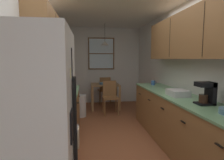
# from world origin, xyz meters

# --- Properties ---
(ground_plane) EXTENTS (12.00, 12.00, 0.00)m
(ground_plane) POSITION_xyz_m (0.00, 1.00, 0.00)
(ground_plane) COLOR brown
(wall_left) EXTENTS (0.10, 9.00, 2.55)m
(wall_left) POSITION_xyz_m (-1.35, 1.00, 1.27)
(wall_left) COLOR silver
(wall_left) RESTS_ON ground
(wall_right) EXTENTS (0.10, 9.00, 2.55)m
(wall_right) POSITION_xyz_m (1.35, 1.00, 1.27)
(wall_right) COLOR silver
(wall_right) RESTS_ON ground
(wall_back) EXTENTS (4.40, 0.10, 2.55)m
(wall_back) POSITION_xyz_m (0.00, 3.65, 1.27)
(wall_back) COLOR silver
(wall_back) RESTS_ON ground
(ceiling_slab) EXTENTS (4.40, 9.00, 0.08)m
(ceiling_slab) POSITION_xyz_m (0.00, 1.00, 2.59)
(ceiling_slab) COLOR white
(refrigerator) EXTENTS (0.69, 0.77, 1.72)m
(refrigerator) POSITION_xyz_m (-0.97, -1.26, 0.86)
(refrigerator) COLOR white
(refrigerator) RESTS_ON ground
(stove_range) EXTENTS (0.66, 0.61, 1.10)m
(stove_range) POSITION_xyz_m (-0.99, -0.55, 0.47)
(stove_range) COLOR black
(stove_range) RESTS_ON ground
(microwave_over_range) EXTENTS (0.39, 0.57, 0.34)m
(microwave_over_range) POSITION_xyz_m (-1.11, -0.55, 1.67)
(microwave_over_range) COLOR silver
(counter_left) EXTENTS (0.64, 1.80, 0.90)m
(counter_left) POSITION_xyz_m (-1.00, 0.66, 0.45)
(counter_left) COLOR olive
(counter_left) RESTS_ON ground
(upper_cabinets_left) EXTENTS (0.33, 1.88, 0.70)m
(upper_cabinets_left) POSITION_xyz_m (-1.14, 0.61, 1.87)
(upper_cabinets_left) COLOR olive
(counter_right) EXTENTS (0.64, 3.28, 0.90)m
(counter_right) POSITION_xyz_m (1.00, 0.08, 0.45)
(counter_right) COLOR olive
(counter_right) RESTS_ON ground
(upper_cabinets_right) EXTENTS (0.33, 2.96, 0.76)m
(upper_cabinets_right) POSITION_xyz_m (1.14, 0.03, 1.88)
(upper_cabinets_right) COLOR olive
(dining_table) EXTENTS (0.84, 0.74, 0.74)m
(dining_table) POSITION_xyz_m (0.03, 2.83, 0.61)
(dining_table) COLOR olive
(dining_table) RESTS_ON ground
(dining_chair_near) EXTENTS (0.41, 0.41, 0.90)m
(dining_chair_near) POSITION_xyz_m (0.11, 2.26, 0.50)
(dining_chair_near) COLOR olive
(dining_chair_near) RESTS_ON ground
(dining_chair_far) EXTENTS (0.45, 0.45, 0.90)m
(dining_chair_far) POSITION_xyz_m (0.06, 3.41, 0.50)
(dining_chair_far) COLOR olive
(dining_chair_far) RESTS_ON ground
(pendant_light) EXTENTS (0.25, 0.25, 0.64)m
(pendant_light) POSITION_xyz_m (0.03, 2.83, 1.96)
(pendant_light) COLOR black
(back_window) EXTENTS (0.88, 0.05, 1.07)m
(back_window) POSITION_xyz_m (-0.02, 3.58, 1.68)
(back_window) COLOR brown
(trash_bin) EXTENTS (0.30, 0.30, 0.57)m
(trash_bin) POSITION_xyz_m (-0.70, 2.07, 0.29)
(trash_bin) COLOR silver
(trash_bin) RESTS_ON ground
(storage_canister) EXTENTS (0.11, 0.11, 0.20)m
(storage_canister) POSITION_xyz_m (-1.00, -0.12, 1.00)
(storage_canister) COLOR #265999
(storage_canister) RESTS_ON counter_left
(dish_towel) EXTENTS (0.02, 0.16, 0.24)m
(dish_towel) POSITION_xyz_m (-0.64, -0.39, 0.50)
(dish_towel) COLOR beige
(coffee_maker) EXTENTS (0.22, 0.18, 0.30)m
(coffee_maker) POSITION_xyz_m (1.05, -0.50, 1.06)
(coffee_maker) COLOR black
(coffee_maker) RESTS_ON counter_right
(mug_by_coffeemaker) EXTENTS (0.12, 0.09, 0.11)m
(mug_by_coffeemaker) POSITION_xyz_m (1.00, 1.35, 0.95)
(mug_by_coffeemaker) COLOR #335999
(mug_by_coffeemaker) RESTS_ON counter_right
(dish_rack) EXTENTS (0.28, 0.34, 0.10)m
(dish_rack) POSITION_xyz_m (0.95, 0.09, 0.95)
(dish_rack) COLOR silver
(dish_rack) RESTS_ON counter_right
(table_serving_bowl) EXTENTS (0.17, 0.17, 0.06)m
(table_serving_bowl) POSITION_xyz_m (-0.06, 2.76, 0.77)
(table_serving_bowl) COLOR #4C7299
(table_serving_bowl) RESTS_ON dining_table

